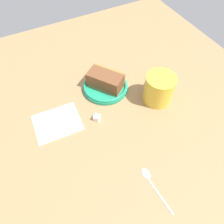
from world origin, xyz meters
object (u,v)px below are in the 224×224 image
at_px(small_plate, 105,86).
at_px(teaspoon, 151,180).
at_px(folded_napkin, 57,122).
at_px(tea_mug, 159,88).
at_px(sugar_cube, 97,118).
at_px(cake_slice, 105,80).

height_order(small_plate, teaspoon, small_plate).
relative_size(small_plate, teaspoon, 1.19).
bearing_deg(folded_napkin, teaspoon, 29.33).
height_order(tea_mug, teaspoon, tea_mug).
distance_m(teaspoon, sugar_cube, 0.24).
distance_m(cake_slice, sugar_cube, 0.14).
xyz_separation_m(cake_slice, folded_napkin, (0.06, -0.19, -0.03)).
height_order(small_plate, tea_mug, tea_mug).
bearing_deg(cake_slice, folded_napkin, -72.42).
distance_m(small_plate, teaspoon, 0.34).
bearing_deg(teaspoon, cake_slice, 173.40).
distance_m(small_plate, cake_slice, 0.03).
bearing_deg(teaspoon, sugar_cube, -169.51).
bearing_deg(folded_napkin, small_plate, 107.34).
bearing_deg(sugar_cube, small_plate, 142.22).
xyz_separation_m(teaspoon, folded_napkin, (-0.27, -0.15, -0.00)).
distance_m(small_plate, tea_mug, 0.18).
bearing_deg(teaspoon, tea_mug, 142.76).
relative_size(cake_slice, tea_mug, 1.21).
bearing_deg(tea_mug, folded_napkin, -100.04).
height_order(small_plate, sugar_cube, small_plate).
relative_size(tea_mug, teaspoon, 0.83).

